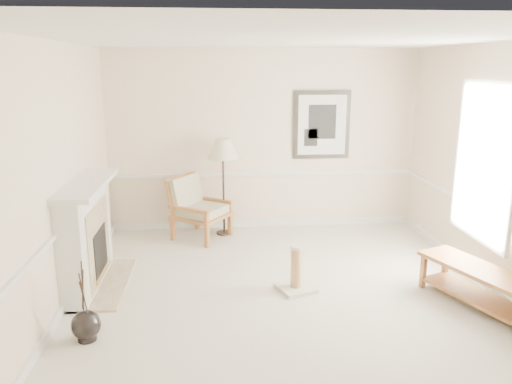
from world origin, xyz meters
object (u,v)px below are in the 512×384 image
armchair (196,205)px  floor_vase (86,326)px  bench (485,284)px  scratching_post (296,276)px  floor_lamp (223,151)px

armchair → floor_vase: bearing=-163.6°
armchair → bench: 4.25m
scratching_post → floor_vase: bearing=-157.3°
floor_vase → scratching_post: bearing=22.7°
floor_vase → scratching_post: 2.43m
floor_lamp → floor_vase: bearing=-114.6°
floor_vase → bench: size_ratio=0.51×
floor_lamp → scratching_post: bearing=-69.5°
floor_vase → floor_lamp: size_ratio=0.55×
floor_lamp → armchair: bearing=-167.6°
floor_vase → armchair: (0.98, 3.01, 0.37)m
armchair → floor_lamp: floor_lamp is taller
floor_lamp → bench: floor_lamp is taller
floor_vase → floor_lamp: 3.62m
bench → scratching_post: scratching_post is taller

